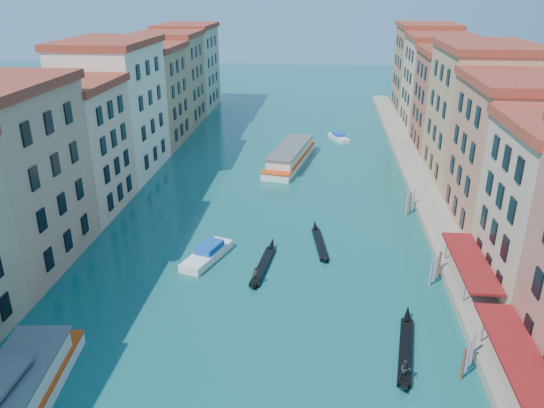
{
  "coord_description": "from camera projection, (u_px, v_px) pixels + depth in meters",
  "views": [
    {
      "loc": [
        6.94,
        -9.37,
        28.58
      ],
      "look_at": [
        1.78,
        43.76,
        6.41
      ],
      "focal_mm": 35.0,
      "sensor_mm": 36.0,
      "label": 1
    }
  ],
  "objects": [
    {
      "name": "restaurant_awnings",
      "position": [
        525.0,
        368.0,
        38.21
      ],
      "size": [
        3.2,
        44.55,
        3.12
      ],
      "color": "maroon",
      "rests_on": "ground"
    },
    {
      "name": "right_bank_palazzos",
      "position": [
        489.0,
        131.0,
        73.52
      ],
      "size": [
        12.8,
        128.4,
        21.0
      ],
      "color": "#A54C30",
      "rests_on": "ground"
    },
    {
      "name": "gondola_right",
      "position": [
        406.0,
        350.0,
        44.04
      ],
      "size": [
        2.72,
        11.58,
        2.31
      ],
      "rotation": [
        0.0,
        0.0,
        -0.16
      ],
      "color": "black",
      "rests_on": "ground"
    },
    {
      "name": "vaporetto_far",
      "position": [
        290.0,
        155.0,
        91.15
      ],
      "size": [
        8.2,
        20.7,
        3.01
      ],
      "rotation": [
        0.0,
        0.0,
        -0.18
      ],
      "color": "white",
      "rests_on": "ground"
    },
    {
      "name": "gondola_far",
      "position": [
        320.0,
        243.0,
        62.72
      ],
      "size": [
        2.33,
        10.45,
        1.48
      ],
      "rotation": [
        0.0,
        0.0,
        0.15
      ],
      "color": "black",
      "rests_on": "ground"
    },
    {
      "name": "left_bank_palazzos",
      "position": [
        99.0,
        122.0,
        78.24
      ],
      "size": [
        12.8,
        128.4,
        21.0
      ],
      "color": "tan",
      "rests_on": "ground"
    },
    {
      "name": "motorboat_mid",
      "position": [
        207.0,
        254.0,
        59.45
      ],
      "size": [
        4.87,
        8.18,
        1.62
      ],
      "rotation": [
        0.0,
        0.0,
        -0.33
      ],
      "color": "white",
      "rests_on": "ground"
    },
    {
      "name": "mooring_poles_right",
      "position": [
        460.0,
        336.0,
        44.46
      ],
      "size": [
        1.44,
        54.24,
        3.2
      ],
      "color": "brown",
      "rests_on": "ground"
    },
    {
      "name": "motorboat_far",
      "position": [
        339.0,
        137.0,
        105.28
      ],
      "size": [
        4.33,
        6.64,
        1.32
      ],
      "rotation": [
        0.0,
        0.0,
        0.4
      ],
      "color": "white",
      "rests_on": "ground"
    },
    {
      "name": "gondola_fore",
      "position": [
        263.0,
        265.0,
        57.6
      ],
      "size": [
        2.1,
        11.16,
        2.22
      ],
      "rotation": [
        0.0,
        0.0,
        -0.11
      ],
      "color": "black",
      "rests_on": "ground"
    },
    {
      "name": "quay",
      "position": [
        423.0,
        191.0,
        77.79
      ],
      "size": [
        4.0,
        140.0,
        1.0
      ],
      "primitive_type": "cube",
      "color": "gray",
      "rests_on": "ground"
    }
  ]
}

